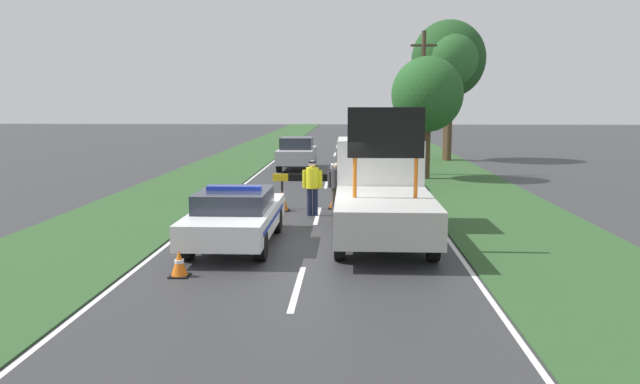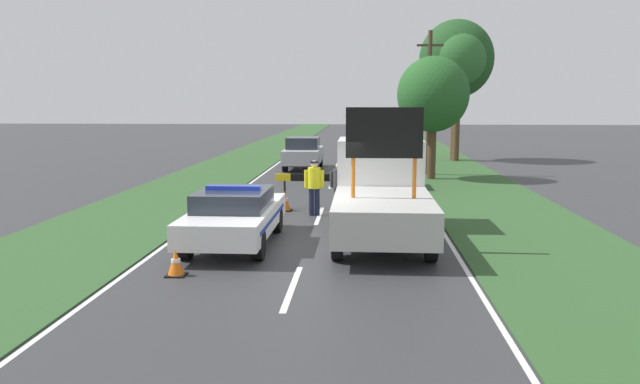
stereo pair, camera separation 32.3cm
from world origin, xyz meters
name	(u,v)px [view 2 (the right image)]	position (x,y,z in m)	size (l,w,h in m)	color
ground_plane	(306,250)	(0.00, 0.00, 0.00)	(160.00, 160.00, 0.00)	#333335
lane_markings	(330,189)	(0.00, 10.21, 0.00)	(6.90, 59.42, 0.01)	silver
grass_verge_left	(238,163)	(-5.61, 20.00, 0.01)	(4.22, 120.00, 0.03)	#2D5128
grass_verge_right	(442,164)	(5.61, 20.00, 0.01)	(4.22, 120.00, 0.03)	#2D5128
police_car	(235,215)	(-1.75, 0.46, 0.71)	(1.84, 4.79, 1.44)	white
work_truck	(381,190)	(1.75, 1.66, 1.17)	(2.24, 6.05, 3.27)	white
road_barrier	(322,180)	(-0.01, 5.58, 0.93)	(2.95, 0.08, 1.12)	black
police_officer	(314,183)	(-0.16, 4.40, 0.99)	(0.60, 0.38, 1.66)	#191E38
pedestrian_civilian	(339,184)	(0.55, 4.93, 0.91)	(0.56, 0.35, 1.55)	brown
traffic_cone_near_police	(389,198)	(2.16, 6.27, 0.28)	(0.40, 0.40, 0.56)	black
traffic_cone_centre_front	(337,200)	(0.48, 5.67, 0.28)	(0.40, 0.40, 0.56)	black
traffic_cone_near_truck	(176,263)	(-2.37, -2.30, 0.26)	(0.38, 0.38, 0.53)	black
traffic_cone_behind_barrier	(284,201)	(-1.15, 5.16, 0.31)	(0.46, 0.46, 0.63)	black
traffic_cone_lane_edge	(271,198)	(-1.68, 5.88, 0.29)	(0.43, 0.43, 0.59)	black
queued_car_suv_grey	(378,167)	(1.91, 10.73, 0.83)	(1.74, 4.23, 1.58)	slate
queued_car_sedan_silver	(303,153)	(-1.70, 17.29, 0.83)	(1.78, 4.20, 1.62)	#B2B2B7
roadside_tree_near_left	(433,95)	(4.30, 13.51, 3.68)	(3.10, 3.10, 5.34)	#4C3823
roadside_tree_near_right	(458,60)	(6.61, 22.09, 5.70)	(3.39, 3.39, 7.53)	#4C3823
roadside_tree_mid_left	(456,59)	(6.57, 22.65, 5.77)	(4.20, 4.20, 8.01)	#4C3823
utility_pole	(429,101)	(4.29, 15.13, 3.40)	(1.20, 0.20, 6.58)	#473828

